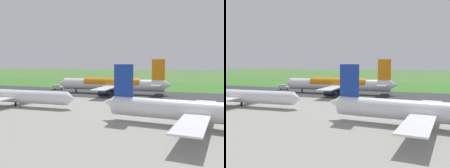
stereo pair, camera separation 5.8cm
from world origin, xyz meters
TOP-DOWN VIEW (x-y plane):
  - ground_plane at (0.00, 0.00)m, footprint 800.00×800.00m
  - runway_asphalt at (0.00, 0.00)m, footprint 600.00×32.92m
  - apron_concrete at (0.00, 48.87)m, footprint 440.00×110.00m
  - grass_verge_foreground at (0.00, -43.70)m, footprint 600.00×80.00m
  - airliner_main at (-10.20, -0.02)m, footprint 54.09×44.21m
  - airliner_parked_near at (-49.00, 52.07)m, footprint 47.45×38.88m
  - airliner_parked_mid at (8.91, 42.49)m, footprint 43.21×35.28m
  - service_car_followme at (7.91, 28.12)m, footprint 4.56×3.46m
  - service_truck_fuel at (23.41, -6.48)m, footprint 6.01×5.23m
  - no_stopping_sign at (17.42, -41.10)m, footprint 0.60×0.10m
  - traffic_cone_orange at (21.80, -46.03)m, footprint 0.40×0.40m

SIDE VIEW (x-z plane):
  - ground_plane at x=0.00m, z-range 0.00..0.00m
  - grass_verge_foreground at x=0.00m, z-range 0.00..0.04m
  - apron_concrete at x=0.00m, z-range 0.00..0.05m
  - runway_asphalt at x=0.00m, z-range 0.00..0.06m
  - traffic_cone_orange at x=21.80m, z-range 0.00..0.55m
  - service_car_followme at x=7.91m, z-range 0.03..1.65m
  - service_truck_fuel at x=23.41m, z-range 0.08..2.73m
  - no_stopping_sign at x=17.42m, z-range 0.24..2.75m
  - airliner_parked_mid at x=8.91m, z-range -2.87..9.76m
  - airliner_parked_near at x=-49.00m, z-range -3.14..10.70m
  - airliner_main at x=-10.20m, z-range -3.59..12.29m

